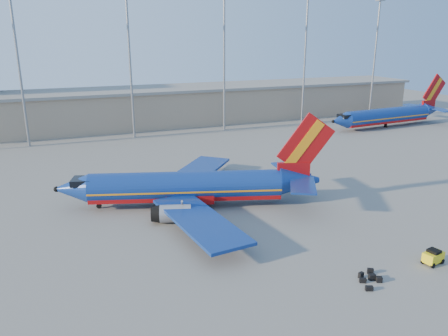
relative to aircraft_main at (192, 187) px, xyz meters
The scene contains 7 objects.
ground 8.18m from the aircraft_main, 44.26° to the right, with size 220.00×220.00×0.00m, color slate.
terminal_building 54.85m from the aircraft_main, 73.47° to the left, with size 122.00×16.00×8.50m.
light_mast_row 44.55m from the aircraft_main, 75.36° to the left, with size 101.60×1.60×28.65m.
aircraft_main is the anchor object (origin of this frame).
aircraft_second 64.12m from the aircraft_main, 27.38° to the left, with size 33.95×13.19×11.49m.
baggage_tug 27.24m from the aircraft_main, 53.81° to the right, with size 2.14×1.53×1.40m.
luggage_pile 23.93m from the aircraft_main, 68.60° to the right, with size 2.55×2.66×0.51m.
Camera 1 is at (-20.84, -42.61, 20.18)m, focal length 35.00 mm.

